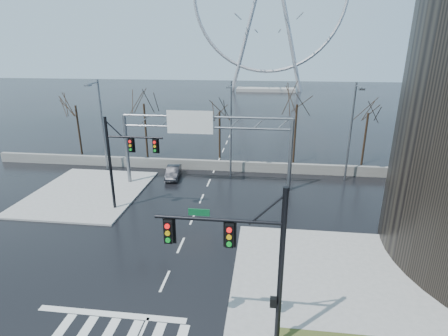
% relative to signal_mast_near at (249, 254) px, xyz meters
% --- Properties ---
extents(ground, '(260.00, 260.00, 0.00)m').
position_rel_signal_mast_near_xyz_m(ground, '(-5.14, 4.04, -4.87)').
color(ground, black).
rests_on(ground, ground).
extents(sidewalk_right_ext, '(12.00, 10.00, 0.15)m').
position_rel_signal_mast_near_xyz_m(sidewalk_right_ext, '(4.86, 6.04, -4.80)').
color(sidewalk_right_ext, gray).
rests_on(sidewalk_right_ext, ground).
extents(sidewalk_far, '(10.00, 12.00, 0.15)m').
position_rel_signal_mast_near_xyz_m(sidewalk_far, '(-16.14, 16.04, -4.80)').
color(sidewalk_far, gray).
rests_on(sidewalk_far, ground).
extents(barrier_wall, '(52.00, 0.50, 1.10)m').
position_rel_signal_mast_near_xyz_m(barrier_wall, '(-5.14, 24.04, -4.32)').
color(barrier_wall, slate).
rests_on(barrier_wall, ground).
extents(signal_mast_near, '(5.52, 0.41, 8.00)m').
position_rel_signal_mast_near_xyz_m(signal_mast_near, '(0.00, 0.00, 0.00)').
color(signal_mast_near, black).
rests_on(signal_mast_near, ground).
extents(signal_mast_far, '(4.72, 0.41, 8.00)m').
position_rel_signal_mast_near_xyz_m(signal_mast_far, '(-11.01, 13.00, -0.04)').
color(signal_mast_far, black).
rests_on(signal_mast_far, ground).
extents(sign_gantry, '(16.36, 0.40, 7.60)m').
position_rel_signal_mast_near_xyz_m(sign_gantry, '(-5.52, 19.00, 0.31)').
color(sign_gantry, slate).
rests_on(sign_gantry, ground).
extents(streetlight_left, '(0.50, 2.55, 10.00)m').
position_rel_signal_mast_near_xyz_m(streetlight_left, '(-17.14, 22.20, 1.01)').
color(streetlight_left, slate).
rests_on(streetlight_left, ground).
extents(streetlight_mid, '(0.50, 2.55, 10.00)m').
position_rel_signal_mast_near_xyz_m(streetlight_mid, '(-3.14, 22.20, 1.01)').
color(streetlight_mid, slate).
rests_on(streetlight_mid, ground).
extents(streetlight_right, '(0.50, 2.55, 10.00)m').
position_rel_signal_mast_near_xyz_m(streetlight_right, '(8.86, 22.20, 1.01)').
color(streetlight_right, slate).
rests_on(streetlight_right, ground).
extents(tree_far_left, '(3.50, 3.50, 7.00)m').
position_rel_signal_mast_near_xyz_m(tree_far_left, '(-23.14, 28.04, 0.70)').
color(tree_far_left, black).
rests_on(tree_far_left, ground).
extents(tree_left, '(3.75, 3.75, 7.50)m').
position_rel_signal_mast_near_xyz_m(tree_left, '(-14.14, 27.54, 1.10)').
color(tree_left, black).
rests_on(tree_left, ground).
extents(tree_center, '(3.25, 3.25, 6.50)m').
position_rel_signal_mast_near_xyz_m(tree_center, '(-5.14, 28.54, 0.30)').
color(tree_center, black).
rests_on(tree_center, ground).
extents(tree_right, '(3.90, 3.90, 7.80)m').
position_rel_signal_mast_near_xyz_m(tree_right, '(3.86, 27.54, 1.34)').
color(tree_right, black).
rests_on(tree_right, ground).
extents(tree_far_right, '(3.40, 3.40, 6.80)m').
position_rel_signal_mast_near_xyz_m(tree_far_right, '(11.86, 28.04, 0.54)').
color(tree_far_right, black).
rests_on(tree_far_right, ground).
extents(car, '(1.76, 3.92, 1.25)m').
position_rel_signal_mast_near_xyz_m(car, '(-9.11, 21.04, -4.25)').
color(car, black).
rests_on(car, ground).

